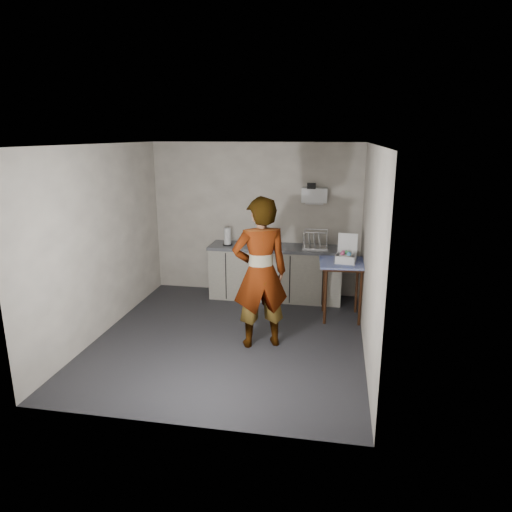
% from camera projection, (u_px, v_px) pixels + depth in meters
% --- Properties ---
extents(ground, '(4.00, 4.00, 0.00)m').
position_uv_depth(ground, '(230.00, 338.00, 6.31)').
color(ground, '#26262B').
rests_on(ground, ground).
extents(wall_back, '(3.60, 0.02, 2.60)m').
position_uv_depth(wall_back, '(256.00, 219.00, 7.86)').
color(wall_back, '#B4AA9D').
rests_on(wall_back, ground).
extents(wall_right, '(0.02, 4.00, 2.60)m').
position_uv_depth(wall_right, '(369.00, 252.00, 5.66)').
color(wall_right, '#B4AA9D').
rests_on(wall_right, ground).
extents(wall_left, '(0.02, 4.00, 2.60)m').
position_uv_depth(wall_left, '(102.00, 241.00, 6.27)').
color(wall_left, '#B4AA9D').
rests_on(wall_left, ground).
extents(ceiling, '(3.60, 4.00, 0.01)m').
position_uv_depth(ceiling, '(227.00, 145.00, 5.63)').
color(ceiling, white).
rests_on(ceiling, wall_back).
extents(kitchen_counter, '(2.24, 0.62, 0.91)m').
position_uv_depth(kitchen_counter, '(276.00, 274.00, 7.74)').
color(kitchen_counter, black).
rests_on(kitchen_counter, ground).
extents(wall_shelf, '(0.42, 0.18, 0.37)m').
position_uv_depth(wall_shelf, '(314.00, 195.00, 7.51)').
color(wall_shelf, white).
rests_on(wall_shelf, ground).
extents(side_table, '(0.73, 0.73, 0.89)m').
position_uv_depth(side_table, '(343.00, 269.00, 6.79)').
color(side_table, '#33160B').
rests_on(side_table, ground).
extents(standing_man, '(0.85, 0.71, 1.99)m').
position_uv_depth(standing_man, '(260.00, 273.00, 5.85)').
color(standing_man, '#B2A593').
rests_on(standing_man, ground).
extents(soap_bottle, '(0.16, 0.16, 0.31)m').
position_uv_depth(soap_bottle, '(261.00, 238.00, 7.54)').
color(soap_bottle, black).
rests_on(soap_bottle, kitchen_counter).
extents(soda_can, '(0.06, 0.06, 0.11)m').
position_uv_depth(soda_can, '(274.00, 243.00, 7.59)').
color(soda_can, red).
rests_on(soda_can, kitchen_counter).
extents(dark_bottle, '(0.08, 0.08, 0.27)m').
position_uv_depth(dark_bottle, '(262.00, 237.00, 7.71)').
color(dark_bottle, black).
rests_on(dark_bottle, kitchen_counter).
extents(paper_towel, '(0.16, 0.16, 0.29)m').
position_uv_depth(paper_towel, '(227.00, 237.00, 7.67)').
color(paper_towel, black).
rests_on(paper_towel, kitchen_counter).
extents(dish_rack, '(0.41, 0.31, 0.29)m').
position_uv_depth(dish_rack, '(315.00, 244.00, 7.52)').
color(dish_rack, white).
rests_on(dish_rack, kitchen_counter).
extents(bakery_box, '(0.33, 0.34, 0.41)m').
position_uv_depth(bakery_box, '(346.00, 256.00, 6.74)').
color(bakery_box, white).
rests_on(bakery_box, side_table).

